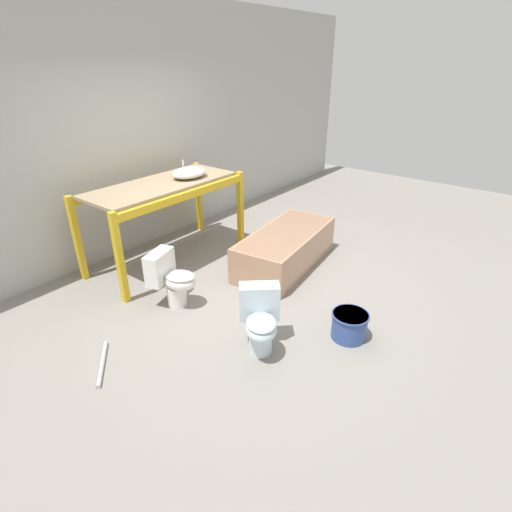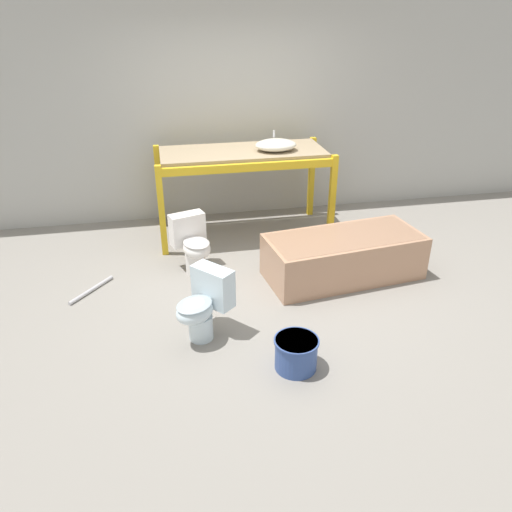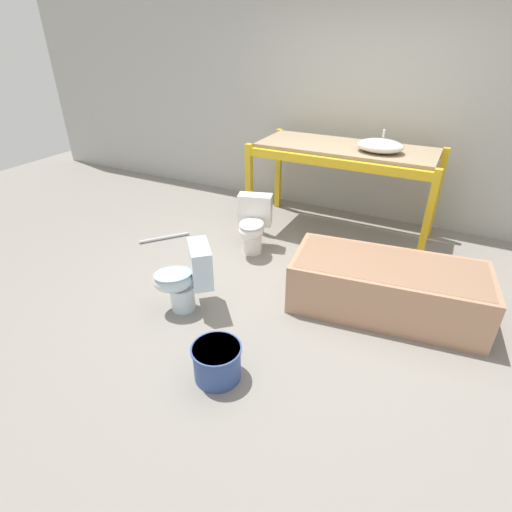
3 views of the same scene
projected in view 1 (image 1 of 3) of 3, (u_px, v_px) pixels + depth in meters
ground_plane at (242, 287)px, 4.73m from camera, size 12.00×12.00×0.00m
warehouse_wall_rear at (122, 131)px, 5.10m from camera, size 10.80×0.08×3.20m
shelving_rack at (163, 194)px, 4.99m from camera, size 2.06×0.91×1.05m
sink_basin at (189, 172)px, 5.11m from camera, size 0.48×0.37×0.21m
bathtub_main at (286, 246)px, 5.14m from camera, size 1.69×0.91×0.46m
toilet_near at (260, 320)px, 3.60m from camera, size 0.58×0.57×0.61m
toilet_far at (171, 278)px, 4.28m from camera, size 0.46×0.57×0.61m
bucket_white at (349, 325)px, 3.83m from camera, size 0.36×0.36×0.27m
loose_pipe at (102, 363)px, 3.53m from camera, size 0.40×0.48×0.04m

